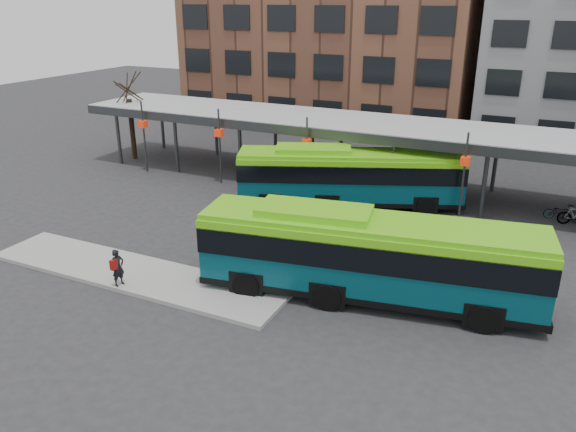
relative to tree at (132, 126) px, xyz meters
The scene contains 8 objects.
ground 21.77m from the tree, 33.69° to the right, with size 120.00×120.00×0.00m, color #28282B.
boarding_island 19.67m from the tree, 50.19° to the right, with size 14.00×3.00×0.18m, color gray.
canopy 18.03m from the tree, ahead, with size 40.00×6.53×4.80m.
tree is the anchor object (origin of this frame).
building_brick 23.18m from the tree, 68.20° to the left, with size 26.00×14.00×22.00m, color brown.
bus_front 25.40m from the tree, 29.52° to the right, with size 13.47×4.95×3.63m.
bus_rear 18.03m from the tree, ahead, with size 12.62×7.19×3.46m.
pedestrian 20.70m from the tree, 51.74° to the right, with size 0.48×0.66×1.58m.
Camera 1 is at (9.88, -19.65, 11.20)m, focal length 35.00 mm.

